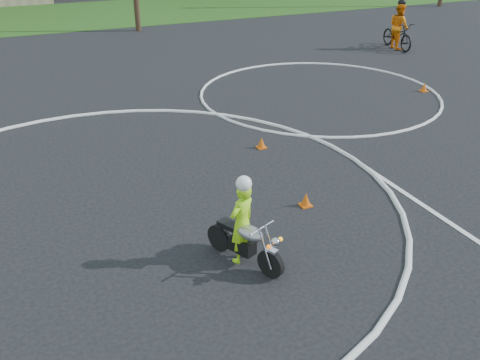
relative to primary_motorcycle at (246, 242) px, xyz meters
name	(u,v)px	position (x,y,z in m)	size (l,w,h in m)	color
ground	(152,289)	(-1.71, -0.05, -0.44)	(120.00, 120.00, 0.00)	black
grass_strip	(28,18)	(-1.71, 26.95, -0.43)	(120.00, 10.00, 0.02)	#1E4714
course_markings	(191,164)	(0.46, 4.30, -0.43)	(19.05, 19.05, 0.12)	silver
primary_motorcycle	(246,242)	(0.00, 0.00, 0.00)	(0.86, 1.60, 0.90)	black
rider_primary_grp	(242,221)	(-0.02, 0.13, 0.37)	(0.65, 0.56, 1.67)	#A0EA18
rider_second_grp	(398,31)	(13.01, 12.34, 0.33)	(1.03, 2.32, 2.16)	black
traffic_cones	(297,189)	(2.08, 1.89, -0.30)	(14.42, 8.98, 0.30)	#D7550B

